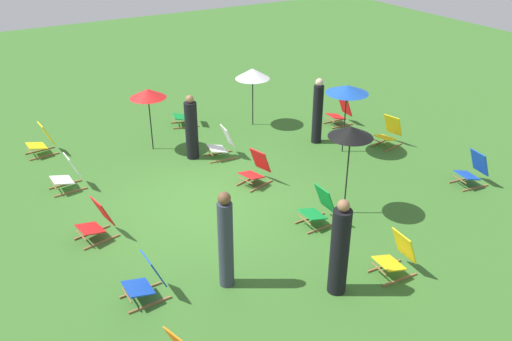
% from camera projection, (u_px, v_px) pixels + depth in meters
% --- Properties ---
extents(ground_plane, '(40.00, 40.00, 0.00)m').
position_uv_depth(ground_plane, '(209.00, 203.00, 11.82)').
color(ground_plane, '#386B28').
extents(deckchair_0, '(0.56, 0.81, 0.83)m').
position_uv_depth(deckchair_0, '(223.00, 144.00, 13.71)').
color(deckchair_0, olive).
rests_on(deckchair_0, ground).
extents(deckchair_1, '(0.58, 0.82, 0.83)m').
position_uv_depth(deckchair_1, '(473.00, 170.00, 12.42)').
color(deckchair_1, olive).
rests_on(deckchair_1, ground).
extents(deckchair_2, '(0.52, 0.79, 0.83)m').
position_uv_depth(deckchair_2, '(68.00, 174.00, 12.24)').
color(deckchair_2, olive).
rests_on(deckchair_2, ground).
extents(deckchair_3, '(0.52, 0.79, 0.83)m').
position_uv_depth(deckchair_3, '(397.00, 256.00, 9.48)').
color(deckchair_3, olive).
rests_on(deckchair_3, ground).
extents(deckchair_5, '(0.66, 0.86, 0.83)m').
position_uv_depth(deckchair_5, '(186.00, 113.00, 15.62)').
color(deckchair_5, olive).
rests_on(deckchair_5, ground).
extents(deckchair_6, '(0.61, 0.83, 0.83)m').
position_uv_depth(deckchair_6, '(97.00, 221.00, 10.49)').
color(deckchair_6, olive).
rests_on(deckchair_6, ground).
extents(deckchair_7, '(0.49, 0.77, 0.83)m').
position_uv_depth(deckchair_7, '(319.00, 208.00, 10.93)').
color(deckchair_7, olive).
rests_on(deckchair_7, ground).
extents(deckchair_8, '(0.50, 0.77, 0.83)m').
position_uv_depth(deckchair_8, '(146.00, 280.00, 8.91)').
color(deckchair_8, olive).
rests_on(deckchair_8, ground).
extents(deckchair_9, '(0.63, 0.84, 0.83)m').
position_uv_depth(deckchair_9, '(389.00, 133.00, 14.36)').
color(deckchair_9, olive).
rests_on(deckchair_9, ground).
extents(deckchair_10, '(0.52, 0.78, 0.83)m').
position_uv_depth(deckchair_10, '(340.00, 112.00, 15.69)').
color(deckchair_10, olive).
rests_on(deckchair_10, ground).
extents(deckchair_11, '(0.67, 0.86, 0.83)m').
position_uv_depth(deckchair_11, '(256.00, 169.00, 12.47)').
color(deckchair_11, olive).
rests_on(deckchair_11, ground).
extents(deckchair_12, '(0.54, 0.80, 0.83)m').
position_uv_depth(deckchair_12, '(42.00, 141.00, 13.89)').
color(deckchair_12, olive).
rests_on(deckchair_12, ground).
extents(umbrella_0, '(1.09, 1.09, 1.83)m').
position_uv_depth(umbrella_0, '(347.00, 89.00, 13.38)').
color(umbrella_0, black).
rests_on(umbrella_0, ground).
extents(umbrella_1, '(0.92, 0.92, 2.01)m').
position_uv_depth(umbrella_1, '(351.00, 132.00, 10.59)').
color(umbrella_1, black).
rests_on(umbrella_1, ground).
extents(umbrella_2, '(0.95, 0.95, 1.68)m').
position_uv_depth(umbrella_2, '(148.00, 94.00, 13.60)').
color(umbrella_2, black).
rests_on(umbrella_2, ground).
extents(umbrella_3, '(0.99, 0.99, 1.71)m').
position_uv_depth(umbrella_3, '(253.00, 74.00, 15.10)').
color(umbrella_3, black).
rests_on(umbrella_3, ground).
extents(person_0, '(0.29, 0.29, 1.86)m').
position_uv_depth(person_0, '(226.00, 241.00, 8.97)').
color(person_0, '#333847').
rests_on(person_0, ground).
extents(person_1, '(0.34, 0.34, 1.82)m').
position_uv_depth(person_1, '(340.00, 250.00, 8.84)').
color(person_1, black).
rests_on(person_1, ground).
extents(person_2, '(0.38, 0.38, 1.82)m').
position_uv_depth(person_2, '(318.00, 112.00, 14.32)').
color(person_2, black).
rests_on(person_2, ground).
extents(person_3, '(0.36, 0.36, 1.70)m').
position_uv_depth(person_3, '(192.00, 129.00, 13.49)').
color(person_3, black).
rests_on(person_3, ground).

